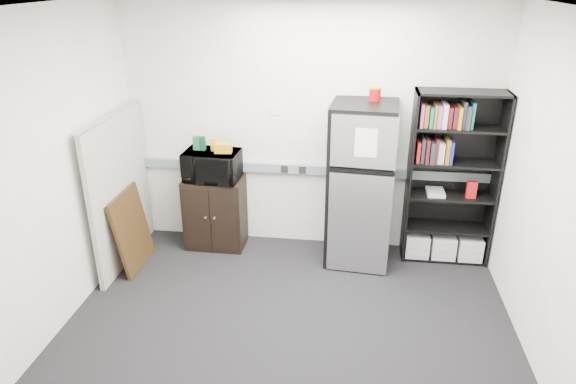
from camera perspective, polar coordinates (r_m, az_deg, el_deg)
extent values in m
plane|color=black|center=(4.64, -0.18, -15.63)|extent=(4.00, 4.00, 0.00)
cube|color=silver|center=(5.58, 2.24, 6.96)|extent=(4.00, 0.02, 2.70)
cube|color=silver|center=(4.19, 28.04, -1.59)|extent=(0.02, 3.50, 2.70)
cube|color=silver|center=(4.63, -25.54, 1.14)|extent=(0.02, 3.50, 2.70)
cube|color=white|center=(3.62, -0.24, 19.84)|extent=(4.00, 3.50, 0.02)
cube|color=gray|center=(5.69, 2.14, 2.52)|extent=(3.92, 0.05, 0.10)
cube|color=white|center=(5.56, -1.37, 9.06)|extent=(0.14, 0.00, 0.10)
cube|color=black|center=(5.54, 13.29, 1.59)|extent=(0.02, 0.34, 1.85)
cube|color=black|center=(5.71, 22.05, 1.09)|extent=(0.02, 0.34, 1.85)
cube|color=black|center=(5.76, 17.49, 1.94)|extent=(0.90, 0.02, 1.85)
cube|color=black|center=(5.35, 18.93, 10.43)|extent=(0.90, 0.34, 0.02)
cube|color=black|center=(5.99, 16.68, -6.71)|extent=(0.85, 0.32, 0.03)
cube|color=black|center=(5.83, 17.07, -3.72)|extent=(0.85, 0.32, 0.03)
cube|color=black|center=(5.68, 17.51, -0.39)|extent=(0.85, 0.32, 0.02)
cube|color=black|center=(5.55, 17.96, 3.11)|extent=(0.85, 0.32, 0.02)
cube|color=black|center=(5.44, 18.44, 6.77)|extent=(0.85, 0.32, 0.02)
cube|color=silver|center=(5.87, 14.10, -5.50)|extent=(0.25, 0.30, 0.25)
cube|color=silver|center=(5.92, 16.80, -5.60)|extent=(0.25, 0.30, 0.25)
cube|color=silver|center=(5.97, 19.46, -5.69)|extent=(0.25, 0.30, 0.25)
cube|color=gray|center=(5.65, -18.11, 0.07)|extent=(0.05, 1.30, 1.60)
cube|color=#B2B2B7|center=(5.40, -19.18, 7.99)|extent=(0.06, 1.30, 0.02)
cube|color=black|center=(5.86, -8.07, -2.26)|extent=(0.66, 0.41, 0.82)
cube|color=black|center=(5.73, -10.13, -3.05)|extent=(0.30, 0.01, 0.72)
cube|color=black|center=(5.64, -7.08, -3.27)|extent=(0.30, 0.01, 0.72)
cylinder|color=#B2B2B7|center=(5.67, -9.17, -2.82)|extent=(0.02, 0.02, 0.02)
cylinder|color=#B2B2B7|center=(5.64, -8.19, -2.89)|extent=(0.02, 0.02, 0.02)
imported|color=black|center=(5.63, -8.45, 2.92)|extent=(0.61, 0.43, 0.32)
cube|color=#18552E|center=(5.63, -10.12, 5.37)|extent=(0.07, 0.05, 0.15)
cube|color=#0D391E|center=(5.61, -9.53, 5.36)|extent=(0.08, 0.06, 0.15)
cube|color=orange|center=(5.57, -8.17, 5.27)|extent=(0.07, 0.05, 0.14)
cube|color=orange|center=(5.51, -7.21, 4.88)|extent=(0.19, 0.11, 0.10)
cube|color=black|center=(5.42, 8.05, 0.70)|extent=(0.70, 0.70, 1.71)
cube|color=#B6B6BB|center=(4.90, 8.42, 5.48)|extent=(0.62, 0.07, 0.51)
cube|color=#B6B6BB|center=(5.23, 7.86, -3.66)|extent=(0.62, 0.07, 1.10)
cube|color=black|center=(4.98, 8.23, 2.25)|extent=(0.62, 0.06, 0.03)
cube|color=white|center=(4.89, 8.66, 5.42)|extent=(0.21, 0.02, 0.28)
cube|color=black|center=(5.15, 8.59, 9.63)|extent=(0.70, 0.70, 0.02)
cylinder|color=#A7070B|center=(5.25, 9.64, 10.74)|extent=(0.12, 0.12, 0.14)
cylinder|color=gold|center=(5.23, 9.70, 11.61)|extent=(0.12, 0.12, 0.02)
cube|color=#311E0D|center=(5.65, -16.95, -4.04)|extent=(0.17, 0.65, 0.83)
cube|color=beige|center=(5.64, -16.76, -4.06)|extent=(0.12, 0.55, 0.71)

